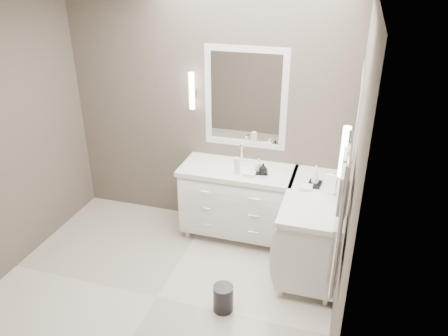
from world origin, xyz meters
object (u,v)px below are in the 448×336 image
(vanity_right, at_px, (314,226))
(towel_ladder, at_px, (340,220))
(vanity_back, at_px, (238,198))
(waste_bin, at_px, (223,298))

(vanity_right, distance_m, towel_ladder, 1.60)
(vanity_back, bearing_deg, vanity_right, -20.38)
(vanity_back, distance_m, towel_ladder, 2.16)
(vanity_right, relative_size, waste_bin, 4.82)
(vanity_back, height_order, towel_ladder, towel_ladder)
(vanity_back, relative_size, waste_bin, 4.82)
(vanity_right, bearing_deg, waste_bin, -128.10)
(vanity_back, relative_size, towel_ladder, 1.38)
(vanity_right, height_order, towel_ladder, towel_ladder)
(towel_ladder, bearing_deg, vanity_right, 99.84)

